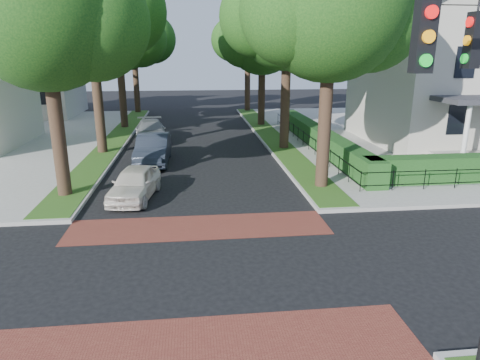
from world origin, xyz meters
TOP-DOWN VIEW (x-y plane):
  - ground at (0.00, 0.00)m, footprint 120.00×120.00m
  - sidewalk_ne at (19.50, 19.00)m, footprint 30.00×30.00m
  - crosswalk_far at (0.00, 3.20)m, footprint 9.00×2.20m
  - crosswalk_near at (0.00, -3.20)m, footprint 9.00×2.20m
  - grass_strip_ne at (5.40, 19.10)m, footprint 1.60×29.80m
  - grass_strip_nw at (-5.40, 19.10)m, footprint 1.60×29.80m
  - tree_right_near at (5.60, 7.24)m, footprint 7.75×6.67m
  - tree_right_mid at (5.61, 15.25)m, footprint 8.25×7.09m
  - tree_right_far at (5.60, 24.22)m, footprint 7.25×6.23m
  - tree_right_back at (5.60, 33.23)m, footprint 7.50×6.45m
  - tree_left_near at (-5.40, 7.23)m, footprint 7.50×6.45m
  - tree_left_mid at (-5.39, 15.24)m, footprint 8.00×6.88m
  - tree_left_far at (-5.40, 24.22)m, footprint 7.00×6.02m
  - tree_left_back at (-5.40, 33.24)m, footprint 7.75×6.66m
  - hedge_main_road at (7.70, 15.00)m, footprint 1.00×18.00m
  - fence_main_road at (6.90, 15.00)m, footprint 0.06×18.00m
  - house_victorian at (17.51, 15.92)m, footprint 13.00×13.05m
  - house_left_far at (-15.49, 31.99)m, footprint 10.00×9.00m
  - parked_car_front at (-2.57, 6.59)m, footprint 2.14×4.09m
  - parked_car_middle at (-2.30, 12.55)m, footprint 1.75×4.81m
  - parked_car_rear at (-2.97, 18.57)m, footprint 2.56×5.14m

SIDE VIEW (x-z plane):
  - ground at x=0.00m, z-range 0.00..0.00m
  - crosswalk_far at x=0.00m, z-range 0.00..0.01m
  - crosswalk_near at x=0.00m, z-range 0.00..0.01m
  - sidewalk_ne at x=19.50m, z-range 0.00..0.15m
  - grass_strip_ne at x=5.40m, z-range 0.15..0.17m
  - grass_strip_nw at x=-5.40m, z-range 0.15..0.17m
  - fence_main_road at x=6.90m, z-range 0.15..1.05m
  - parked_car_front at x=-2.57m, z-range 0.00..1.33m
  - parked_car_rear at x=-2.97m, z-range 0.00..1.44m
  - hedge_main_road at x=7.70m, z-range 0.15..1.35m
  - parked_car_middle at x=-2.30m, z-range 0.00..1.57m
  - house_left_far at x=-15.49m, z-range -0.03..10.11m
  - house_victorian at x=17.51m, z-range -0.22..12.26m
  - tree_right_far at x=5.60m, z-range 2.04..11.78m
  - tree_left_far at x=-5.40m, z-range 2.19..12.05m
  - tree_right_back at x=5.60m, z-range 2.17..12.37m
  - tree_left_near at x=-5.40m, z-range 2.17..12.37m
  - tree_left_back at x=-5.40m, z-range 2.19..12.63m
  - tree_right_near at x=5.60m, z-range 2.30..12.96m
  - tree_right_mid at x=5.61m, z-range 2.38..13.60m
  - tree_left_mid at x=-5.39m, z-range 2.60..14.08m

